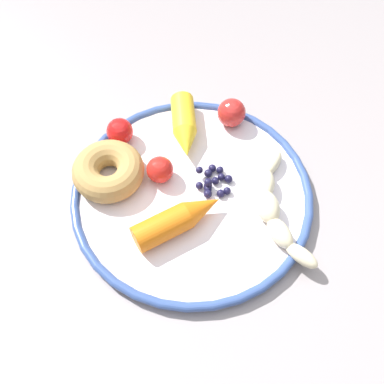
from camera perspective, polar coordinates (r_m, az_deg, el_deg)
The scene contains 11 objects.
ground_plane at distance 1.32m, azimuth 0.99°, elevation -18.02°, with size 6.00×6.00×0.00m, color gray.
dining_table at distance 0.67m, azimuth 1.85°, elevation -4.16°, with size 1.10×0.91×0.77m.
plate at distance 0.58m, azimuth -0.00°, elevation -0.15°, with size 0.33×0.33×0.02m.
banana at distance 0.56m, azimuth 10.98°, elevation -1.98°, with size 0.18×0.08×0.03m.
carrot_orange at distance 0.54m, azimuth -1.81°, elevation -3.66°, with size 0.09×0.12×0.04m.
carrot_yellow at distance 0.63m, azimuth -1.03°, elevation 8.75°, with size 0.11×0.05×0.03m.
donut at distance 0.59m, azimuth -11.12°, elevation 2.80°, with size 0.10×0.10×0.04m, color #AF8649.
blueberry_pile at distance 0.58m, azimuth 2.87°, elevation 1.37°, with size 0.05×0.05×0.02m.
tomato_near at distance 0.58m, azimuth -4.31°, elevation 3.00°, with size 0.04×0.04×0.04m, color red.
tomato_mid at distance 0.63m, azimuth -9.63°, elevation 8.00°, with size 0.04×0.04×0.04m, color red.
tomato_far at distance 0.64m, azimuth 5.30°, elevation 10.52°, with size 0.04×0.04×0.04m, color red.
Camera 1 is at (0.31, -0.01, 1.28)m, focal length 39.86 mm.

